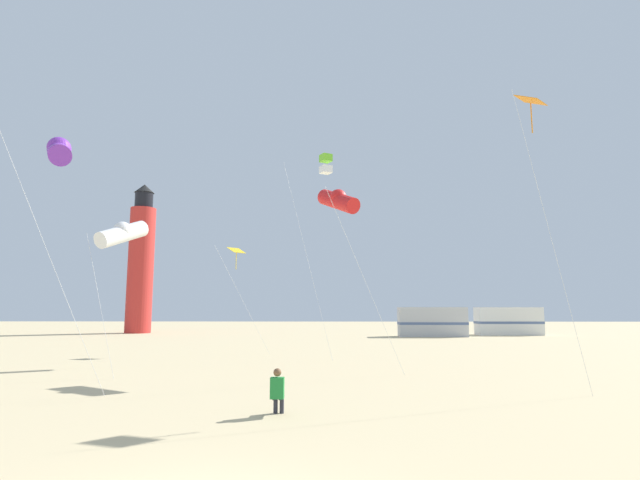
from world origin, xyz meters
name	(u,v)px	position (x,y,z in m)	size (l,w,h in m)	color
kite_flyer_standing	(278,390)	(0.50, 6.99, 0.61)	(0.35, 0.51, 1.16)	#238438
kite_tube_violet	(59,151)	(-7.32, 10.19, 7.92)	(3.24, 3.53, 8.62)	silver
kite_diamond_gold	(237,254)	(-3.96, 24.83, 6.03)	(3.11, 2.89, 6.47)	silver
kite_tube_scarlet	(338,200)	(2.20, 15.45, 7.34)	(3.64, 3.89, 8.05)	silver
kite_box_lime	(326,164)	(1.61, 22.89, 11.17)	(2.90, 2.90, 11.77)	silver
kite_diamond_orange	(532,111)	(8.93, 10.91, 9.51)	(1.94, 1.61, 10.14)	silver
kite_tube_white	(122,233)	(-6.90, 14.65, 5.79)	(2.08, 2.57, 6.50)	silver
lighthouse_distant	(141,262)	(-19.39, 49.61, 7.84)	(2.80, 2.80, 16.80)	red
rv_van_silver	(432,322)	(11.69, 43.04, 1.39)	(6.48, 2.45, 2.80)	#B7BABF
rv_van_white	(508,321)	(20.07, 46.11, 1.39)	(6.46, 2.39, 2.80)	white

